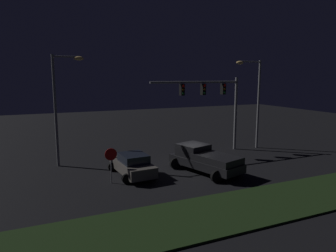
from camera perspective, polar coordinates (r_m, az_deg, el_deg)
The scene contains 8 objects.
ground_plane at distance 23.08m, azimuth 4.07°, elevation -7.50°, with size 80.00×80.00×0.00m, color black.
grass_median at distance 17.14m, azimuth 16.34°, elevation -13.67°, with size 26.43×4.14×0.10m, color black.
pickup_truck at distance 21.81m, azimuth 6.50°, elevation -5.79°, with size 3.88×5.75×1.80m.
car_sedan at distance 21.11m, azimuth -6.51°, elevation -7.03°, with size 2.65×4.50×1.51m.
traffic_signal_gantry at distance 27.14m, azimuth 8.21°, elevation 5.44°, with size 8.32×0.56×6.50m.
street_lamp_left at distance 23.85m, azimuth -19.02°, elevation 5.00°, with size 2.25×0.44×8.12m.
street_lamp_right at distance 29.25m, azimuth 15.49°, elevation 5.78°, with size 2.67×0.44×8.01m.
stop_sign at distance 19.52m, azimuth -10.40°, elevation -5.95°, with size 0.76×0.08×2.23m.
Camera 1 is at (-10.41, -19.53, 6.56)m, focal length 33.27 mm.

